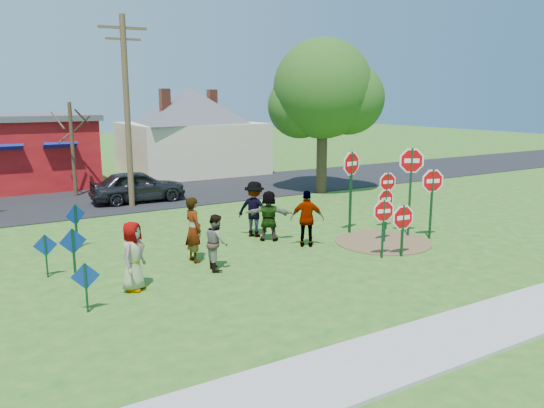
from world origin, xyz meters
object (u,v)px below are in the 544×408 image
Objects in this scene: stop_sign_a at (384,216)px; utility_pole at (127,109)px; stop_sign_b at (351,171)px; stop_sign_d at (387,186)px; person_b at (193,230)px; stop_sign_c at (411,171)px; leafy_tree at (325,94)px; suv at (138,186)px; person_a at (133,256)px.

utility_pole is (-4.28, 11.45, 3.00)m from stop_sign_a.
stop_sign_d is at bearing -17.89° from stop_sign_b.
person_b is (-5.02, 2.61, -0.34)m from stop_sign_a.
leafy_tree is at bearing 101.72° from stop_sign_c.
stop_sign_a is 11.92m from leafy_tree.
stop_sign_d is at bearing 61.10° from stop_sign_a.
leafy_tree is at bearing -101.14° from suv.
stop_sign_b is at bearing -37.09° from person_a.
stop_sign_b is 1.38× the size of stop_sign_d.
stop_sign_c is (1.51, -1.37, 0.05)m from stop_sign_b.
person_b is 0.45× the size of suv.
stop_sign_d is at bearing -52.01° from utility_pole.
utility_pole reaches higher than leafy_tree.
person_a is 11.73m from suv.
stop_sign_b reaches higher than suv.
utility_pole is at bearing 136.85° from stop_sign_d.
person_a is 0.92× the size of person_b.
utility_pole reaches higher than person_a.
stop_sign_d is at bearing 116.63° from stop_sign_c.
suv is at bearing 122.42° from stop_sign_a.
stop_sign_a is at bearing -125.79° from stop_sign_d.
person_a is (-8.29, -1.65, -1.35)m from stop_sign_b.
person_a is at bearing -106.10° from utility_pole.
leafy_tree reaches higher than person_a.
person_a is at bearing -162.75° from stop_sign_d.
stop_sign_c reaches higher than person_b.
leafy_tree is (10.24, 7.47, 3.97)m from person_b.
stop_sign_a is 0.86× the size of stop_sign_d.
stop_sign_c is at bearing -107.20° from leafy_tree.
person_a is at bearing -173.50° from stop_sign_a.
utility_pole is at bearing 153.32° from stop_sign_c.
stop_sign_d is 9.98m from person_a.
person_b is 0.25× the size of leafy_tree.
stop_sign_d is 1.15× the size of person_b.
leafy_tree reaches higher than stop_sign_a.
leafy_tree is (2.62, 7.46, 3.34)m from stop_sign_d.
stop_sign_a is 7.35m from person_a.
stop_sign_c reaches higher than stop_sign_d.
stop_sign_c is 0.76× the size of suv.
utility_pole is at bearing 171.87° from leafy_tree.
person_b is (-7.62, -0.02, -0.63)m from stop_sign_d.
stop_sign_a is at bearing -120.99° from person_b.
stop_sign_b is 8.56m from person_a.
stop_sign_b is at bearing 166.72° from stop_sign_c.
stop_sign_d is at bearing -109.38° from leafy_tree.
utility_pole is (-5.33, 8.62, 2.06)m from stop_sign_b.
suv is 0.52× the size of utility_pole.
utility_pole is (2.96, 10.27, 3.42)m from person_a.
leafy_tree is at bearing 49.40° from stop_sign_b.
stop_sign_b is 1.69m from stop_sign_d.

